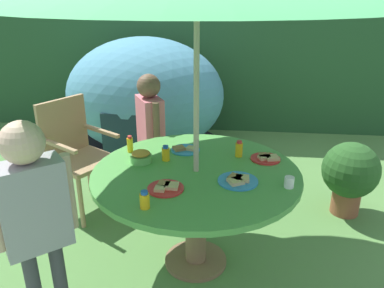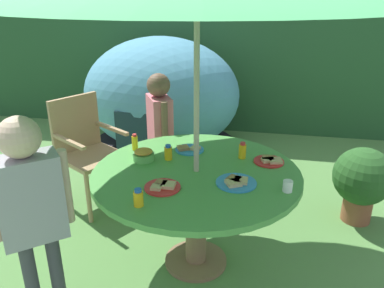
% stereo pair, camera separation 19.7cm
% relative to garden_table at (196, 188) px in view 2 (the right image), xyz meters
% --- Properties ---
extents(ground_plane, '(10.00, 10.00, 0.02)m').
position_rel_garden_table_xyz_m(ground_plane, '(0.00, 0.00, -0.63)').
color(ground_plane, '#548442').
extents(hedge_backdrop, '(9.00, 0.70, 2.08)m').
position_rel_garden_table_xyz_m(hedge_backdrop, '(0.00, 3.23, 0.42)').
color(hedge_backdrop, '#234C28').
rests_on(hedge_backdrop, ground_plane).
extents(garden_table, '(1.40, 1.40, 0.75)m').
position_rel_garden_table_xyz_m(garden_table, '(0.00, 0.00, 0.00)').
color(garden_table, brown).
rests_on(garden_table, ground_plane).
extents(wooden_chair, '(0.67, 0.67, 1.00)m').
position_rel_garden_table_xyz_m(wooden_chair, '(-1.15, 0.71, -0.06)').
color(wooden_chair, tan).
rests_on(wooden_chair, ground_plane).
extents(dome_tent, '(2.04, 2.04, 1.37)m').
position_rel_garden_table_xyz_m(dome_tent, '(-0.82, 2.14, 0.05)').
color(dome_tent, teal).
rests_on(dome_tent, ground_plane).
extents(potted_plant, '(0.49, 0.49, 0.67)m').
position_rel_garden_table_xyz_m(potted_plant, '(1.27, 0.82, -0.23)').
color(potted_plant, brown).
rests_on(potted_plant, ground_plane).
extents(child_in_pink_shirt, '(0.30, 0.37, 1.21)m').
position_rel_garden_table_xyz_m(child_in_pink_shirt, '(-0.49, 0.88, 0.15)').
color(child_in_pink_shirt, brown).
rests_on(child_in_pink_shirt, ground_plane).
extents(child_in_grey_shirt, '(0.38, 0.36, 1.30)m').
position_rel_garden_table_xyz_m(child_in_grey_shirt, '(-0.79, -0.67, 0.20)').
color(child_in_grey_shirt, '#3F3F47').
rests_on(child_in_grey_shirt, ground_plane).
extents(snack_bowl, '(0.15, 0.15, 0.08)m').
position_rel_garden_table_xyz_m(snack_bowl, '(-0.40, 0.10, 0.17)').
color(snack_bowl, '#66B259').
rests_on(snack_bowl, garden_table).
extents(plate_center_front, '(0.22, 0.22, 0.03)m').
position_rel_garden_table_xyz_m(plate_center_front, '(-0.12, 0.33, 0.14)').
color(plate_center_front, '#338CD8').
rests_on(plate_center_front, garden_table).
extents(plate_center_back, '(0.21, 0.21, 0.03)m').
position_rel_garden_table_xyz_m(plate_center_back, '(0.48, 0.23, 0.14)').
color(plate_center_back, red).
rests_on(plate_center_back, garden_table).
extents(plate_near_left, '(0.22, 0.22, 0.03)m').
position_rel_garden_table_xyz_m(plate_near_left, '(-0.16, -0.27, 0.14)').
color(plate_near_left, red).
rests_on(plate_near_left, garden_table).
extents(plate_far_right, '(0.26, 0.26, 0.03)m').
position_rel_garden_table_xyz_m(plate_far_right, '(0.28, -0.13, 0.14)').
color(plate_far_right, '#338CD8').
rests_on(plate_far_right, garden_table).
extents(juice_bottle_near_right, '(0.05, 0.05, 0.13)m').
position_rel_garden_table_xyz_m(juice_bottle_near_right, '(-0.52, 0.27, 0.19)').
color(juice_bottle_near_right, yellow).
rests_on(juice_bottle_near_right, garden_table).
extents(juice_bottle_far_left, '(0.06, 0.06, 0.11)m').
position_rel_garden_table_xyz_m(juice_bottle_far_left, '(-0.24, -0.50, 0.18)').
color(juice_bottle_far_left, yellow).
rests_on(juice_bottle_far_left, garden_table).
extents(juice_bottle_mid_left, '(0.06, 0.06, 0.11)m').
position_rel_garden_table_xyz_m(juice_bottle_mid_left, '(-0.23, 0.15, 0.18)').
color(juice_bottle_mid_left, yellow).
rests_on(juice_bottle_mid_left, garden_table).
extents(juice_bottle_mid_right, '(0.05, 0.05, 0.12)m').
position_rel_garden_table_xyz_m(juice_bottle_mid_right, '(0.29, 0.27, 0.18)').
color(juice_bottle_mid_right, yellow).
rests_on(juice_bottle_mid_right, garden_table).
extents(cup_near, '(0.06, 0.06, 0.07)m').
position_rel_garden_table_xyz_m(cup_near, '(0.59, -0.17, 0.16)').
color(cup_near, white).
rests_on(cup_near, garden_table).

